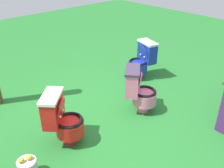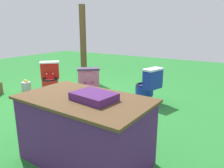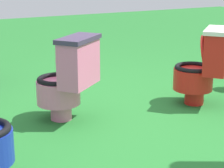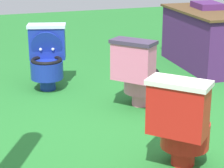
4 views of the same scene
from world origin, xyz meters
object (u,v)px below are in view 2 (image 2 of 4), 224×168
(wooden_post, at_px, (83,43))
(lemon_bucket, at_px, (26,86))
(toilet_blue, at_px, (148,85))
(toilet_pink, at_px, (89,87))
(toilet_red, at_px, (50,77))
(vendor_table, at_px, (85,130))

(wooden_post, height_order, lemon_bucket, wooden_post)
(toilet_blue, height_order, lemon_bucket, toilet_blue)
(toilet_pink, height_order, toilet_blue, same)
(toilet_red, xyz_separation_m, lemon_bucket, (0.62, 0.21, -0.26))
(toilet_pink, height_order, lemon_bucket, toilet_pink)
(toilet_pink, distance_m, wooden_post, 2.45)
(vendor_table, height_order, wooden_post, wooden_post)
(wooden_post, distance_m, lemon_bucket, 2.06)
(toilet_red, distance_m, toilet_pink, 1.28)
(wooden_post, bearing_deg, toilet_red, 100.28)
(toilet_red, relative_size, toilet_blue, 1.00)
(wooden_post, xyz_separation_m, lemon_bucket, (0.33, 1.80, -0.94))
(toilet_red, xyz_separation_m, vendor_table, (-2.39, 1.68, 0.02))
(toilet_pink, distance_m, toilet_blue, 1.19)
(vendor_table, distance_m, lemon_bucket, 3.37)
(toilet_red, height_order, lemon_bucket, toilet_red)
(lemon_bucket, bearing_deg, toilet_blue, -164.54)
(toilet_pink, bearing_deg, lemon_bucket, -39.65)
(toilet_pink, bearing_deg, vendor_table, 85.87)
(lemon_bucket, bearing_deg, toilet_red, -161.41)
(toilet_pink, xyz_separation_m, toilet_blue, (-0.93, -0.75, 0.00))
(toilet_red, xyz_separation_m, toilet_pink, (-1.27, 0.17, 0.00))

